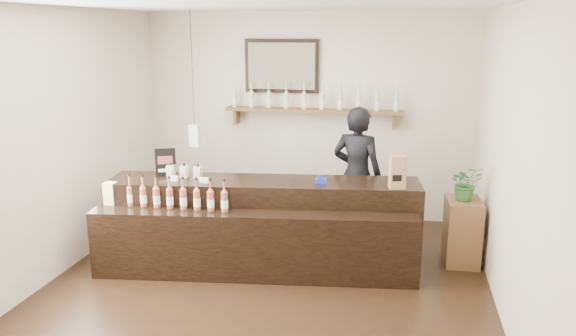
# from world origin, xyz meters

# --- Properties ---
(ground) EXTENTS (5.00, 5.00, 0.00)m
(ground) POSITION_xyz_m (0.00, 0.00, 0.00)
(ground) COLOR black
(ground) RESTS_ON ground
(room_shell) EXTENTS (5.00, 5.00, 5.00)m
(room_shell) POSITION_xyz_m (0.00, 0.00, 1.70)
(room_shell) COLOR beige
(room_shell) RESTS_ON ground
(back_wall_decor) EXTENTS (2.66, 0.96, 1.69)m
(back_wall_decor) POSITION_xyz_m (-0.16, 2.37, 1.76)
(back_wall_decor) COLOR brown
(back_wall_decor) RESTS_ON ground
(counter) EXTENTS (3.47, 1.33, 1.12)m
(counter) POSITION_xyz_m (-0.19, 0.57, 0.45)
(counter) COLOR black
(counter) RESTS_ON ground
(promo_sign) EXTENTS (0.22, 0.11, 0.32)m
(promo_sign) POSITION_xyz_m (-1.30, 0.67, 1.11)
(promo_sign) COLOR black
(promo_sign) RESTS_ON counter
(paper_bag) EXTENTS (0.18, 0.16, 0.35)m
(paper_bag) POSITION_xyz_m (1.26, 0.68, 1.13)
(paper_bag) COLOR olive
(paper_bag) RESTS_ON counter
(tape_dispenser) EXTENTS (0.13, 0.07, 0.10)m
(tape_dispenser) POSITION_xyz_m (0.46, 0.70, 0.99)
(tape_dispenser) COLOR #182EA9
(tape_dispenser) RESTS_ON counter
(side_cabinet) EXTENTS (0.40, 0.53, 0.74)m
(side_cabinet) POSITION_xyz_m (2.00, 1.13, 0.37)
(side_cabinet) COLOR brown
(side_cabinet) RESTS_ON ground
(potted_plant) EXTENTS (0.42, 0.39, 0.39)m
(potted_plant) POSITION_xyz_m (2.00, 1.13, 0.93)
(potted_plant) COLOR #2A6327
(potted_plant) RESTS_ON side_cabinet
(shopkeeper) EXTENTS (0.79, 0.62, 1.91)m
(shopkeeper) POSITION_xyz_m (0.78, 1.55, 0.95)
(shopkeeper) COLOR black
(shopkeeper) RESTS_ON ground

